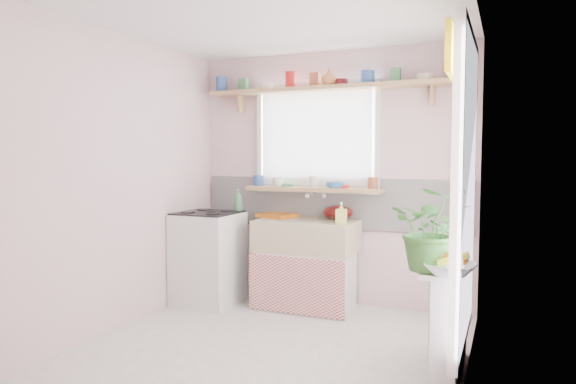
% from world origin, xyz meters
% --- Properties ---
extents(room, '(3.20, 3.20, 3.20)m').
position_xyz_m(room, '(0.66, 0.86, 1.37)').
color(room, white).
rests_on(room, ground).
extents(sink_unit, '(0.95, 0.65, 1.11)m').
position_xyz_m(sink_unit, '(-0.15, 1.29, 0.43)').
color(sink_unit, white).
rests_on(sink_unit, ground).
extents(cooker, '(0.58, 0.58, 0.93)m').
position_xyz_m(cooker, '(-1.10, 1.05, 0.46)').
color(cooker, white).
rests_on(cooker, ground).
extents(radiator_ledge, '(0.22, 0.95, 0.78)m').
position_xyz_m(radiator_ledge, '(1.30, 0.20, 0.40)').
color(radiator_ledge, white).
rests_on(radiator_ledge, ground).
extents(windowsill, '(1.40, 0.22, 0.04)m').
position_xyz_m(windowsill, '(-0.15, 1.48, 1.14)').
color(windowsill, tan).
rests_on(windowsill, room).
extents(pine_shelf, '(2.52, 0.24, 0.04)m').
position_xyz_m(pine_shelf, '(0.00, 1.47, 2.12)').
color(pine_shelf, tan).
rests_on(pine_shelf, room).
extents(shelf_crockery, '(2.47, 0.11, 0.12)m').
position_xyz_m(shelf_crockery, '(-0.02, 1.47, 2.19)').
color(shelf_crockery, '#3359A5').
rests_on(shelf_crockery, pine_shelf).
extents(sill_crockery, '(1.35, 0.11, 0.12)m').
position_xyz_m(sill_crockery, '(-0.15, 1.48, 1.22)').
color(sill_crockery, '#3359A5').
rests_on(sill_crockery, windowsill).
extents(dish_tray, '(0.43, 0.37, 0.04)m').
position_xyz_m(dish_tray, '(-0.51, 1.42, 0.87)').
color(dish_tray, '#D26612').
rests_on(dish_tray, sink_unit).
extents(colander, '(0.37, 0.37, 0.13)m').
position_xyz_m(colander, '(0.10, 1.50, 0.92)').
color(colander, '#510E0D').
rests_on(colander, sink_unit).
extents(jade_plant, '(0.49, 0.43, 0.51)m').
position_xyz_m(jade_plant, '(1.21, -0.13, 1.03)').
color(jade_plant, '#346E2C').
rests_on(jade_plant, radiator_ledge).
extents(fruit_bowl, '(0.32, 0.32, 0.07)m').
position_xyz_m(fruit_bowl, '(1.33, -0.20, 0.81)').
color(fruit_bowl, silver).
rests_on(fruit_bowl, radiator_ledge).
extents(herb_pot, '(0.13, 0.10, 0.21)m').
position_xyz_m(herb_pot, '(1.21, 0.45, 0.88)').
color(herb_pot, '#29682D').
rests_on(herb_pot, radiator_ledge).
extents(soap_bottle_sink, '(0.09, 0.09, 0.20)m').
position_xyz_m(soap_bottle_sink, '(0.22, 1.22, 0.95)').
color(soap_bottle_sink, '#F0FA6F').
rests_on(soap_bottle_sink, sink_unit).
extents(sill_cup, '(0.13, 0.13, 0.09)m').
position_xyz_m(sill_cup, '(-0.50, 1.42, 1.20)').
color(sill_cup, silver).
rests_on(sill_cup, windowsill).
extents(sill_bowl, '(0.20, 0.20, 0.06)m').
position_xyz_m(sill_bowl, '(0.10, 1.42, 1.19)').
color(sill_bowl, teal).
rests_on(sill_bowl, windowsill).
extents(shelf_vase, '(0.16, 0.16, 0.15)m').
position_xyz_m(shelf_vase, '(0.03, 1.41, 2.22)').
color(shelf_vase, '#B86B38').
rests_on(shelf_vase, pine_shelf).
extents(cooker_bottle, '(0.09, 0.09, 0.22)m').
position_xyz_m(cooker_bottle, '(-0.88, 1.27, 1.02)').
color(cooker_bottle, '#438754').
rests_on(cooker_bottle, cooker).
extents(fruit, '(0.20, 0.14, 0.10)m').
position_xyz_m(fruit, '(1.34, -0.19, 0.87)').
color(fruit, '#F85D14').
rests_on(fruit, fruit_bowl).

